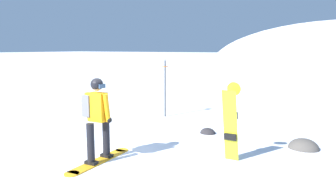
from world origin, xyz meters
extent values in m
plane|color=white|center=(0.00, 0.00, 0.00)|extent=(300.00, 300.00, 0.00)
cube|color=orange|center=(0.14, -0.36, 0.01)|extent=(0.33, 1.57, 0.02)
cylinder|color=orange|center=(0.11, 0.42, 0.01)|extent=(0.28, 0.28, 0.02)
cylinder|color=orange|center=(0.16, -1.14, 0.01)|extent=(0.28, 0.28, 0.02)
cube|color=black|center=(0.13, -0.12, 0.05)|extent=(0.26, 0.15, 0.06)
cube|color=black|center=(0.14, -0.60, 0.05)|extent=(0.26, 0.15, 0.06)
cylinder|color=black|center=(0.13, -0.12, 0.43)|extent=(0.15, 0.15, 0.82)
cylinder|color=black|center=(0.14, -0.60, 0.43)|extent=(0.15, 0.15, 0.82)
cube|color=#F4A314|center=(0.14, -0.36, 1.13)|extent=(0.37, 0.23, 0.58)
cylinder|color=#F4A314|center=(-0.09, -0.37, 1.13)|extent=(0.11, 0.18, 0.57)
cylinder|color=#F4A314|center=(0.37, -0.36, 1.13)|extent=(0.11, 0.18, 0.57)
sphere|color=black|center=(-0.11, -0.33, 0.88)|extent=(0.11, 0.11, 0.11)
sphere|color=black|center=(0.39, -0.31, 0.88)|extent=(0.11, 0.11, 0.11)
cube|color=slate|center=(-0.06, -0.37, 1.15)|extent=(0.19, 0.29, 0.44)
cube|color=slate|center=(-0.16, -0.37, 1.07)|extent=(0.07, 0.20, 0.20)
sphere|color=beige|center=(0.14, -0.36, 1.56)|extent=(0.21, 0.21, 0.21)
sphere|color=black|center=(0.14, -0.36, 1.59)|extent=(0.25, 0.25, 0.25)
cube|color=navy|center=(0.27, -0.36, 1.56)|extent=(0.04, 0.17, 0.08)
cube|color=yellow|center=(2.47, 0.92, 0.74)|extent=(0.28, 0.34, 1.49)
cylinder|color=yellow|center=(2.47, 1.08, 1.49)|extent=(0.28, 0.08, 0.28)
cube|color=black|center=(2.47, 0.95, 0.96)|extent=(0.25, 0.10, 0.15)
cube|color=black|center=(2.47, 0.95, 0.52)|extent=(0.25, 0.10, 0.15)
cylinder|color=black|center=(-0.87, 4.08, 0.93)|extent=(0.04, 0.04, 1.87)
cylinder|color=orange|center=(-0.87, 4.08, 1.69)|extent=(0.20, 0.20, 0.02)
cone|color=black|center=(-0.87, 4.08, 1.91)|extent=(0.04, 0.04, 0.08)
ellipsoid|color=#282628|center=(1.23, 2.76, 0.00)|extent=(0.42, 0.36, 0.30)
ellipsoid|color=#4C4742|center=(3.67, 2.60, 0.00)|extent=(0.68, 0.58, 0.48)
camera|label=1|loc=(4.47, -5.16, 2.30)|focal=34.36mm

